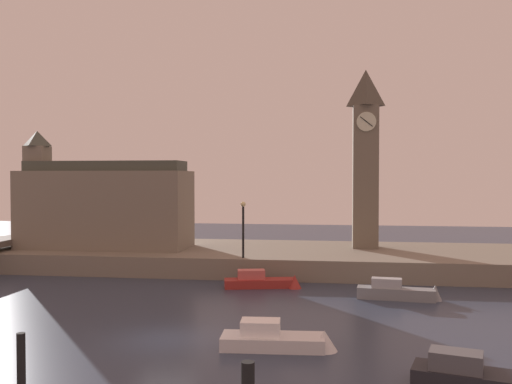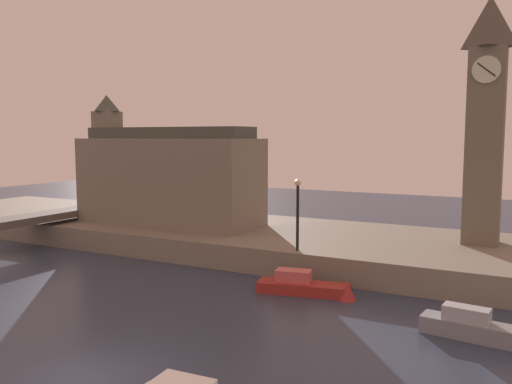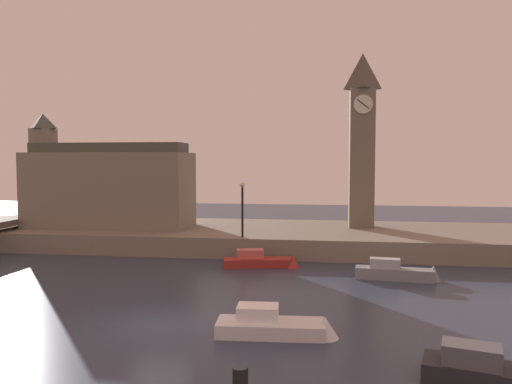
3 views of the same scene
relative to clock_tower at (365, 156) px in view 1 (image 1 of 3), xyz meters
name	(u,v)px [view 1 (image 1 of 3)]	position (x,y,z in m)	size (l,w,h in m)	color
ground_plane	(166,340)	(-9.86, -21.64, -8.87)	(120.00, 120.00, 0.00)	#2D384C
far_embankment	(241,257)	(-9.86, -1.64, -8.12)	(70.00, 12.00, 1.50)	slate
clock_tower	(365,156)	(0.00, 0.00, 0.00)	(2.19, 2.24, 14.25)	#6B6051
parliament_hall	(102,205)	(-21.07, -2.65, -3.96)	(13.49, 5.06, 9.46)	slate
streetlamp	(243,223)	(-8.81, -6.90, -4.90)	(0.36, 0.36, 3.96)	black
mooring_post_left	(21,367)	(-12.42, -28.79, -7.77)	(0.27, 0.27, 2.20)	black
boat_ferry_white	(286,340)	(-4.50, -22.27, -8.49)	(5.06, 1.79, 1.41)	silver
boat_dinghy_red	(268,282)	(-6.75, -9.65, -8.50)	(5.34, 2.22, 1.40)	maroon
boat_barge_dark	(482,377)	(2.41, -25.76, -8.43)	(4.63, 2.39, 1.39)	#232328
boat_cruiser_grey	(403,292)	(1.48, -12.07, -8.43)	(5.02, 1.56, 1.42)	gray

